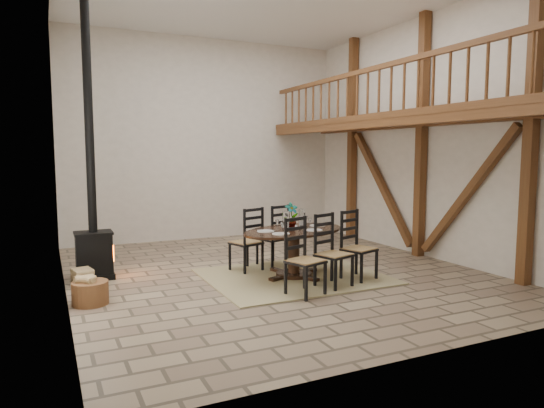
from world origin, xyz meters
name	(u,v)px	position (x,y,z in m)	size (l,w,h in m)	color
ground	(274,272)	(0.00, 0.00, 0.00)	(8.00, 8.00, 0.00)	#988365
room_shell	(332,107)	(1.19, 0.00, 3.01)	(7.02, 8.02, 5.01)	silver
rug	(294,276)	(0.16, -0.46, 0.01)	(3.00, 2.50, 0.02)	tan
dining_table	(299,253)	(0.20, -0.58, 0.45)	(2.38, 2.62, 1.31)	black
wood_stove	(93,214)	(-3.01, 0.89, 1.13)	(0.64, 0.49, 5.00)	black
log_basket	(90,292)	(-3.20, -0.60, 0.18)	(0.51, 0.51, 0.42)	brown
log_stack	(83,277)	(-3.23, 0.47, 0.14)	(0.35, 0.43, 0.29)	tan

